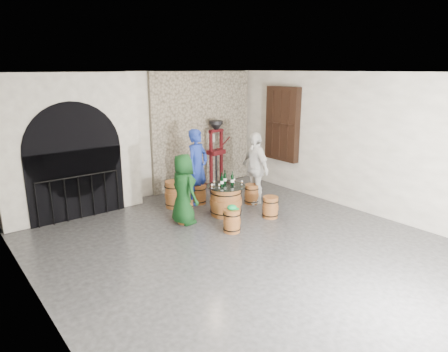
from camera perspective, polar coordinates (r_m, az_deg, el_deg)
ground at (r=7.63m, az=3.04°, el=-10.25°), size 8.00×8.00×0.00m
wall_back at (r=10.38m, az=-11.52°, el=5.59°), size 8.00×0.00×8.00m
wall_left at (r=5.54m, az=-25.29°, el=-3.88°), size 0.00×8.00×8.00m
wall_right at (r=9.71m, az=19.03°, el=4.43°), size 0.00×8.00×8.00m
ceiling at (r=6.89m, az=3.42°, el=14.56°), size 8.00×8.00×0.00m
stone_facing_panel at (r=11.23m, az=-3.12°, el=6.59°), size 3.20×0.12×3.18m
arched_opening at (r=9.45m, az=-21.13°, el=3.85°), size 3.10×0.60×3.19m
shuttered_window at (r=11.06m, az=8.31°, el=7.37°), size 0.23×1.10×2.00m
barrel_table at (r=9.15m, az=0.26°, el=-3.48°), size 0.89×0.89×0.69m
barrel_stool_left at (r=8.75m, az=-5.55°, el=-5.17°), size 0.38×0.38×0.49m
barrel_stool_far at (r=9.94m, az=-3.60°, el=-2.61°), size 0.38×0.38×0.49m
barrel_stool_right at (r=9.96m, az=3.98°, el=-2.58°), size 0.38×0.38×0.49m
barrel_stool_near_right at (r=9.07m, az=6.64°, el=-4.45°), size 0.38×0.38×0.49m
barrel_stool_near_left at (r=8.24m, az=1.13°, el=-6.41°), size 0.38×0.38×0.49m
green_cap at (r=8.14m, az=1.17°, el=-4.52°), size 0.24×0.19×0.11m
person_green at (r=8.57m, az=-5.79°, el=-1.90°), size 0.52×0.77×1.53m
person_blue at (r=9.78m, az=-3.80°, el=1.30°), size 0.79×0.64×1.86m
person_white at (r=9.87m, az=4.43°, el=1.16°), size 0.59×1.10×1.78m
wine_bottle_left at (r=8.95m, az=-0.30°, el=-0.70°), size 0.08×0.08×0.32m
wine_bottle_center at (r=9.06m, az=1.18°, el=-0.50°), size 0.08×0.08×0.32m
wine_bottle_right at (r=9.16m, az=0.13°, el=-0.32°), size 0.08×0.08×0.32m
tasting_glass_a at (r=8.85m, az=-0.72°, el=-1.42°), size 0.05×0.05×0.10m
tasting_glass_b at (r=9.27m, az=1.48°, el=-0.66°), size 0.05×0.05×0.10m
tasting_glass_c at (r=9.10m, az=-1.42°, el=-0.96°), size 0.05×0.05×0.10m
tasting_glass_d at (r=9.36m, az=-0.09°, el=-0.50°), size 0.05×0.05×0.10m
tasting_glass_e at (r=9.11m, az=2.57°, el=-0.95°), size 0.05×0.05×0.10m
tasting_glass_f at (r=8.85m, az=-1.75°, el=-1.45°), size 0.05×0.05×0.10m
side_barrel at (r=9.72m, az=-7.06°, el=-2.60°), size 0.49×0.49×0.65m
corking_press at (r=11.10m, az=-1.12°, el=3.87°), size 0.80×0.48×1.89m
control_box at (r=11.35m, az=-1.83°, el=5.41°), size 0.18×0.10×0.22m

